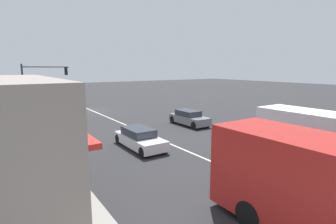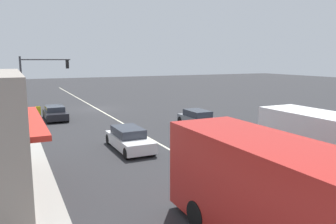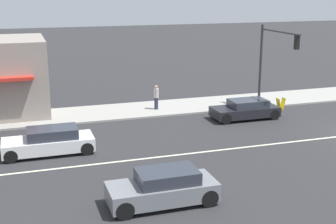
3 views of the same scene
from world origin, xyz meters
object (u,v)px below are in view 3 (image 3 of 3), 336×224
(traffic_signal_main, at_px, (272,54))
(pedestrian, at_px, (156,97))
(suv_grey, at_px, (163,188))
(sedan_dark, at_px, (246,109))
(van_white, at_px, (49,141))
(warning_aframe_sign, at_px, (281,104))

(traffic_signal_main, height_order, pedestrian, traffic_signal_main)
(suv_grey, bearing_deg, pedestrian, -15.52)
(traffic_signal_main, xyz_separation_m, sedan_dark, (-1.12, 2.35, -3.29))
(sedan_dark, bearing_deg, traffic_signal_main, -64.45)
(traffic_signal_main, relative_size, pedestrian, 3.38)
(pedestrian, bearing_deg, traffic_signal_main, -109.16)
(sedan_dark, bearing_deg, van_white, 102.72)
(warning_aframe_sign, distance_m, van_white, 16.19)
(warning_aframe_sign, xyz_separation_m, sedan_dark, (-1.20, 3.28, 0.18))
(pedestrian, bearing_deg, sedan_dark, -126.75)
(pedestrian, xyz_separation_m, warning_aframe_sign, (-2.44, -8.14, -0.56))
(warning_aframe_sign, height_order, sedan_dark, sedan_dark)
(pedestrian, bearing_deg, van_white, 130.46)
(sedan_dark, xyz_separation_m, van_white, (-2.80, 12.41, 0.04))
(traffic_signal_main, distance_m, warning_aframe_sign, 3.60)
(suv_grey, distance_m, van_white, 8.12)
(traffic_signal_main, height_order, warning_aframe_sign, traffic_signal_main)
(sedan_dark, bearing_deg, pedestrian, 53.25)
(traffic_signal_main, bearing_deg, pedestrian, 70.84)
(suv_grey, relative_size, van_white, 0.94)
(warning_aframe_sign, distance_m, suv_grey, 16.36)
(pedestrian, height_order, van_white, pedestrian)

